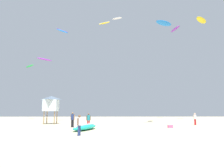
# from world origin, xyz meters

# --- Properties ---
(ground_plane) EXTENTS (120.00, 120.00, 0.00)m
(ground_plane) POSITION_xyz_m (0.00, 0.00, 0.00)
(ground_plane) COLOR beige
(person_foreground) EXTENTS (0.36, 0.50, 1.61)m
(person_foreground) POSITION_xyz_m (-2.90, 4.05, 0.94)
(person_foreground) COLOR navy
(person_foreground) RESTS_ON ground
(person_midground) EXTENTS (0.53, 0.40, 1.77)m
(person_midground) POSITION_xyz_m (-4.83, 12.48, 1.03)
(person_midground) COLOR black
(person_midground) RESTS_ON ground
(person_left) EXTENTS (0.48, 0.37, 1.64)m
(person_left) POSITION_xyz_m (11.40, 16.13, 0.95)
(person_left) COLOR #B21E23
(person_left) RESTS_ON ground
(person_right) EXTENTS (0.51, 0.37, 1.63)m
(person_right) POSITION_xyz_m (-2.96, 12.60, 0.95)
(person_right) COLOR #B21E23
(person_right) RESTS_ON ground
(kite_grounded_near) EXTENTS (2.78, 5.05, 0.61)m
(kite_grounded_near) POSITION_xyz_m (-2.95, 8.93, 0.28)
(kite_grounded_near) COLOR #19B29E
(kite_grounded_near) RESTS_ON ground
(lifeguard_tower) EXTENTS (2.30, 2.30, 4.15)m
(lifeguard_tower) POSITION_xyz_m (-9.12, 18.66, 3.05)
(lifeguard_tower) COLOR #8C704C
(lifeguard_tower) RESTS_ON ground
(cooler_box) EXTENTS (0.56, 0.36, 0.32)m
(cooler_box) POSITION_xyz_m (6.46, 11.34, 0.16)
(cooler_box) COLOR #E5598C
(cooler_box) RESTS_ON ground
(kite_aloft_0) EXTENTS (2.33, 2.43, 0.62)m
(kite_aloft_0) POSITION_xyz_m (-9.29, 25.05, 16.96)
(kite_aloft_0) COLOR blue
(kite_aloft_1) EXTENTS (2.61, 1.66, 0.30)m
(kite_aloft_1) POSITION_xyz_m (1.61, 35.37, 24.48)
(kite_aloft_1) COLOR white
(kite_aloft_2) EXTENTS (3.96, 3.72, 0.86)m
(kite_aloft_2) POSITION_xyz_m (19.75, 29.67, 21.58)
(kite_aloft_2) COLOR yellow
(kite_aloft_4) EXTENTS (2.81, 2.03, 0.50)m
(kite_aloft_4) POSITION_xyz_m (-1.46, 30.97, 21.25)
(kite_aloft_4) COLOR yellow
(kite_aloft_6) EXTENTS (1.97, 4.62, 0.82)m
(kite_aloft_6) POSITION_xyz_m (17.63, 40.35, 24.00)
(kite_aloft_6) COLOR purple
(kite_aloft_7) EXTENTS (2.93, 2.02, 0.69)m
(kite_aloft_7) POSITION_xyz_m (7.62, 16.43, 14.83)
(kite_aloft_7) COLOR blue
(kite_aloft_8) EXTENTS (3.30, 3.44, 0.60)m
(kite_aloft_8) POSITION_xyz_m (-14.62, 32.18, 13.26)
(kite_aloft_8) COLOR purple
(kite_aloft_9) EXTENTS (3.17, 3.07, 0.84)m
(kite_aloft_9) POSITION_xyz_m (-19.09, 35.60, 12.49)
(kite_aloft_9) COLOR green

